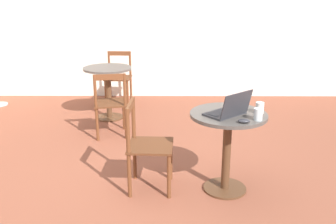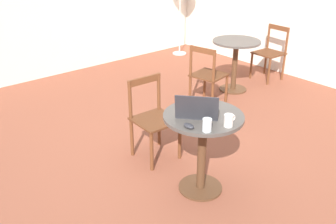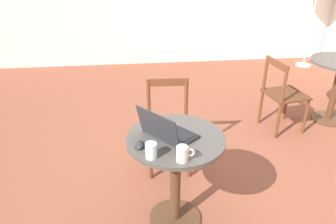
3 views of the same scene
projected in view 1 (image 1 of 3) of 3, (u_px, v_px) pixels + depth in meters
The scene contains 11 objects.
ground_plane at pixel (168, 184), 3.59m from camera, with size 16.00×16.00×0.00m, color brown.
wall_side at pixel (169, 18), 6.25m from camera, with size 0.06×9.40×2.70m.
cafe_table_near at pixel (227, 134), 3.34m from camera, with size 0.68×0.68×0.75m.
cafe_table_mid at pixel (108, 81), 5.32m from camera, with size 0.68×0.68×0.75m.
chair_near_back at pixel (146, 146), 3.41m from camera, with size 0.42×0.42×0.83m.
chair_mid_right at pixel (119, 78), 6.12m from camera, with size 0.42×0.42×0.83m.
chair_mid_left at pixel (110, 104), 4.68m from camera, with size 0.47×0.47×0.83m.
laptop at pixel (228, 110), 3.20m from camera, with size 0.43×0.43×0.23m.
mouse at pixel (244, 121), 3.03m from camera, with size 0.06×0.10×0.03m.
mug at pixel (260, 108), 3.26m from camera, with size 0.11×0.07×0.10m.
drinking_glass at pixel (258, 114), 3.09m from camera, with size 0.07×0.07×0.10m.
Camera 1 is at (-3.21, -0.02, 1.77)m, focal length 40.00 mm.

